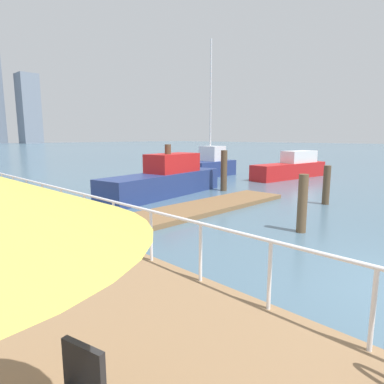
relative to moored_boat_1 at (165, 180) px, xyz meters
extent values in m
plane|color=slate|center=(-3.64, 8.28, -0.78)|extent=(300.00, 300.00, 0.00)
cube|color=olive|center=(-1.93, -3.69, -0.69)|extent=(10.43, 2.00, 0.18)
cylinder|color=white|center=(-6.79, -11.55, 0.15)|extent=(0.06, 0.06, 1.05)
cylinder|color=white|center=(-6.79, -10.17, 0.15)|extent=(0.06, 0.06, 1.05)
cylinder|color=white|center=(-6.79, -8.78, 0.15)|extent=(0.06, 0.06, 1.05)
cylinder|color=white|center=(-6.79, -7.40, 0.15)|extent=(0.06, 0.06, 1.05)
cylinder|color=white|center=(-6.79, -6.01, 0.15)|extent=(0.06, 0.06, 1.05)
cylinder|color=white|center=(-6.79, -4.62, 0.15)|extent=(0.06, 0.06, 1.05)
cylinder|color=white|center=(-6.79, -3.24, 0.15)|extent=(0.06, 0.06, 1.05)
cylinder|color=white|center=(-6.79, -1.85, 0.15)|extent=(0.06, 0.06, 1.05)
cylinder|color=white|center=(-6.79, -0.46, 0.15)|extent=(0.06, 0.06, 1.05)
cylinder|color=white|center=(-6.79, 0.92, 0.15)|extent=(0.06, 0.06, 1.05)
cylinder|color=white|center=(-6.79, 2.31, 0.15)|extent=(0.06, 0.06, 1.05)
cylinder|color=white|center=(-6.79, -1.85, 0.67)|extent=(0.06, 30.50, 0.06)
cylinder|color=brown|center=(0.07, -0.13, 0.50)|extent=(0.31, 0.31, 2.56)
cylinder|color=brown|center=(-1.40, -8.03, 0.13)|extent=(0.29, 0.29, 1.81)
cylinder|color=brown|center=(3.38, -6.79, 0.07)|extent=(0.30, 0.30, 1.71)
cylinder|color=#473826|center=(0.45, 0.68, 0.02)|extent=(0.32, 0.32, 1.59)
cylinder|color=brown|center=(3.12, -1.26, 0.33)|extent=(0.35, 0.35, 2.22)
cube|color=navy|center=(-0.15, -0.02, -0.22)|extent=(7.67, 2.91, 1.13)
cube|color=red|center=(0.57, 0.09, 0.82)|extent=(3.10, 1.86, 0.95)
cube|color=navy|center=(7.75, 3.82, -0.21)|extent=(4.39, 2.13, 1.14)
cube|color=white|center=(8.01, 3.84, 0.91)|extent=(1.53, 1.58, 1.10)
cylinder|color=silver|center=(7.75, 3.82, 4.69)|extent=(0.12, 0.12, 8.67)
cube|color=red|center=(10.80, -1.07, -0.25)|extent=(7.08, 2.30, 1.07)
cube|color=white|center=(11.90, -1.21, 0.71)|extent=(3.05, 1.52, 0.85)
cube|color=#262628|center=(-9.75, -10.26, 0.30)|extent=(0.16, 0.44, 0.45)
cube|color=gray|center=(45.82, 146.17, 14.47)|extent=(8.18, 8.42, 30.51)
camera|label=1|loc=(-10.82, -12.54, 2.15)|focal=30.73mm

